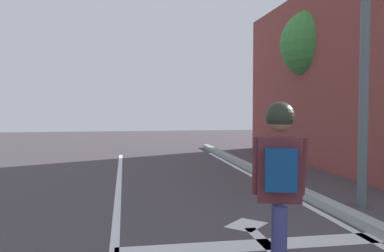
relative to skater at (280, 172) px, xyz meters
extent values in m
cube|color=silver|center=(0.24, 1.39, -1.15)|extent=(3.41, 0.40, 0.01)
cube|color=silver|center=(0.41, 1.37, -1.15)|extent=(0.16, 1.40, 0.01)
cube|color=silver|center=(0.41, 2.22, -1.15)|extent=(0.71, 0.71, 0.01)
cylinder|color=navy|center=(0.06, 0.20, -0.67)|extent=(0.11, 0.11, 0.81)
cube|color=#5B272D|center=(0.00, 0.02, 0.02)|extent=(0.42, 0.29, 0.57)
cylinder|color=#5B272D|center=(-0.18, 0.10, 0.05)|extent=(0.07, 0.10, 0.52)
cylinder|color=#5B272D|center=(0.20, -0.02, 0.05)|extent=(0.07, 0.12, 0.52)
sphere|color=#93684E|center=(0.00, 0.02, 0.46)|extent=(0.22, 0.22, 0.22)
sphere|color=#252C20|center=(0.00, 0.02, 0.49)|extent=(0.25, 0.25, 0.25)
cube|color=navy|center=(-0.04, -0.12, 0.04)|extent=(0.29, 0.21, 0.36)
cylinder|color=#546064|center=(2.69, 2.89, 1.81)|extent=(0.16, 0.16, 5.92)
cylinder|color=brown|center=(4.41, 8.03, 0.34)|extent=(0.24, 0.24, 2.99)
sphere|color=#3F8B3F|center=(4.41, 8.03, 2.48)|extent=(2.14, 2.14, 2.14)
camera|label=1|loc=(-1.33, -3.24, 0.57)|focal=36.96mm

